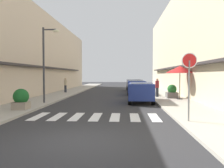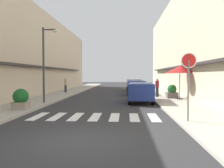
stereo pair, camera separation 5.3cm
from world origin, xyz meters
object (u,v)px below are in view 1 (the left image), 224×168
(round_street_sign, at_px, (189,69))
(pedestrian_walking_far, at_px, (157,87))
(parked_car_mid, at_px, (136,86))
(parked_car_far, at_px, (134,84))
(planter_corner, at_px, (21,99))
(cafe_umbrella, at_px, (180,70))
(pedestrian_walking_near, at_px, (65,85))
(street_lamp, at_px, (46,57))
(planter_midblock, at_px, (172,92))
(parked_car_near, at_px, (141,90))

(round_street_sign, bearing_deg, pedestrian_walking_far, 88.94)
(pedestrian_walking_far, bearing_deg, round_street_sign, 145.50)
(parked_car_mid, bearing_deg, round_street_sign, -84.00)
(parked_car_mid, xyz_separation_m, parked_car_far, (-0.00, 5.63, 0.00))
(parked_car_mid, distance_m, planter_corner, 13.23)
(parked_car_mid, relative_size, cafe_umbrella, 1.54)
(cafe_umbrella, relative_size, pedestrian_walking_near, 1.64)
(street_lamp, distance_m, planter_midblock, 10.56)
(parked_car_mid, relative_size, pedestrian_walking_far, 2.48)
(parked_car_mid, xyz_separation_m, cafe_umbrella, (3.18, -5.28, 1.56))
(parked_car_far, bearing_deg, parked_car_mid, -90.00)
(street_lamp, height_order, planter_corner, street_lamp)
(pedestrian_walking_near, bearing_deg, parked_car_near, -34.67)
(street_lamp, bearing_deg, parked_car_near, 11.24)
(pedestrian_walking_near, distance_m, pedestrian_walking_far, 10.51)
(cafe_umbrella, height_order, planter_corner, cafe_umbrella)
(parked_car_near, bearing_deg, pedestrian_walking_near, 134.15)
(parked_car_far, bearing_deg, cafe_umbrella, -73.73)
(planter_midblock, relative_size, pedestrian_walking_near, 0.69)
(parked_car_mid, bearing_deg, pedestrian_walking_far, -63.28)
(street_lamp, bearing_deg, parked_car_far, 64.14)
(parked_car_mid, distance_m, parked_car_far, 5.63)
(parked_car_mid, distance_m, planter_midblock, 5.07)
(planter_corner, bearing_deg, parked_car_mid, 57.72)
(street_lamp, bearing_deg, round_street_sign, -36.09)
(round_street_sign, distance_m, pedestrian_walking_near, 17.92)
(street_lamp, relative_size, planter_corner, 4.50)
(parked_car_far, xyz_separation_m, round_street_sign, (1.47, -19.66, 1.40))
(round_street_sign, relative_size, planter_corner, 2.47)
(street_lamp, height_order, planter_midblock, street_lamp)
(round_street_sign, bearing_deg, cafe_umbrella, 78.95)
(round_street_sign, distance_m, street_lamp, 10.11)
(street_lamp, relative_size, pedestrian_walking_far, 3.18)
(round_street_sign, height_order, pedestrian_walking_far, round_street_sign)
(planter_corner, relative_size, pedestrian_walking_far, 0.71)
(parked_car_near, height_order, parked_car_far, same)
(street_lamp, xyz_separation_m, cafe_umbrella, (9.84, 2.82, -0.84))
(parked_car_far, height_order, planter_midblock, parked_car_far)
(street_lamp, relative_size, cafe_umbrella, 1.97)
(cafe_umbrella, bearing_deg, pedestrian_walking_far, 127.72)
(parked_car_mid, height_order, parked_car_far, same)
(street_lamp, height_order, cafe_umbrella, street_lamp)
(round_street_sign, xyz_separation_m, street_lamp, (-8.13, 5.93, 1.01))
(round_street_sign, relative_size, pedestrian_walking_near, 1.77)
(parked_car_far, relative_size, round_street_sign, 1.44)
(round_street_sign, height_order, planter_corner, round_street_sign)
(pedestrian_walking_near, bearing_deg, street_lamp, -71.89)
(parked_car_mid, height_order, street_lamp, street_lamp)
(round_street_sign, xyz_separation_m, pedestrian_walking_far, (0.20, 10.70, -1.33))
(round_street_sign, height_order, street_lamp, street_lamp)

